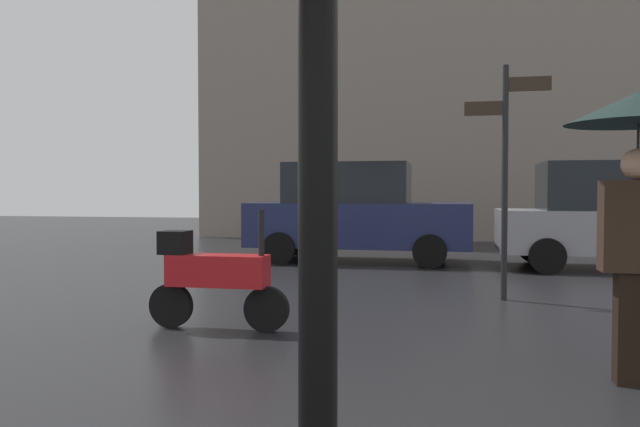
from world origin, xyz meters
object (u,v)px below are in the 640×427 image
parked_car_left (356,212)px  parked_scooter (213,275)px  street_signpost (505,158)px  parked_car_right (618,216)px  pedestrian_with_umbrella (639,158)px

parked_car_left → parked_scooter: bearing=70.4°
parked_car_left → street_signpost: size_ratio=1.45×
parked_scooter → parked_car_right: 8.16m
pedestrian_with_umbrella → street_signpost: bearing=101.5°
pedestrian_with_umbrella → street_signpost: 3.57m
pedestrian_with_umbrella → parked_scooter: bearing=164.8°
parked_scooter → parked_car_left: bearing=81.5°
pedestrian_with_umbrella → parked_car_left: 8.26m
parked_car_right → parked_car_left: bearing=9.6°
street_signpost → parked_scooter: bearing=-141.8°
pedestrian_with_umbrella → parked_scooter: size_ratio=1.43×
pedestrian_with_umbrella → street_signpost: size_ratio=0.70×
pedestrian_with_umbrella → parked_scooter: 4.01m
pedestrian_with_umbrella → parked_car_right: bearing=78.4°
street_signpost → pedestrian_with_umbrella: bearing=-79.8°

